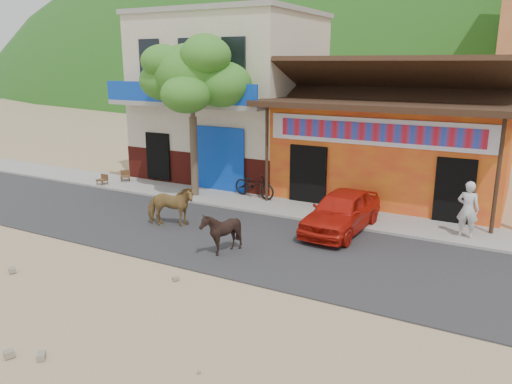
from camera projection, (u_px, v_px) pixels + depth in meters
ground at (212, 276)px, 12.26m from camera, size 120.00×120.00×0.00m
road at (260, 244)px, 14.38m from camera, size 60.00×5.00×0.04m
sidewalk at (307, 211)px, 17.34m from camera, size 60.00×2.00×0.12m
dance_club at (396, 150)px, 19.37m from camera, size 8.00×6.00×3.60m
cafe_building at (231, 99)px, 22.42m from camera, size 7.00×6.00×7.00m
hillside at (491, 10)px, 68.66m from camera, size 100.00×40.00×24.00m
tree at (193, 117)px, 18.53m from camera, size 3.00×3.00×6.00m
cow_tan at (170, 206)px, 15.72m from camera, size 1.72×1.29×1.32m
cow_dark at (221, 232)px, 13.47m from camera, size 1.43×1.38×1.21m
red_car at (341, 211)px, 15.26m from camera, size 1.70×3.81×1.28m
scooter at (254, 185)px, 18.83m from camera, size 1.93×0.95×0.97m
pedestrian at (468, 209)px, 14.46m from camera, size 0.65×0.46×1.68m
cafe_chair_left at (102, 175)px, 20.81m from camera, size 0.37×0.37×0.78m
cafe_chair_right at (125, 171)px, 21.42m from camera, size 0.55×0.55×0.84m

